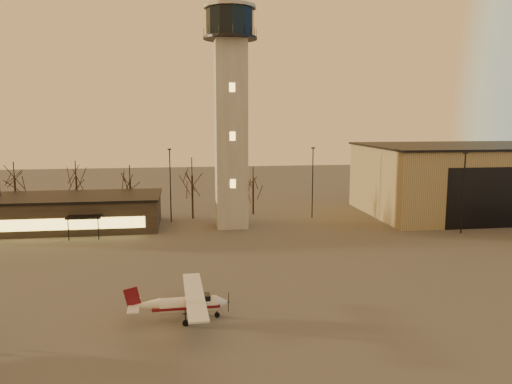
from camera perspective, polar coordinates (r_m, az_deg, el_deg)
ground at (r=37.92m, az=1.72°, el=-13.77°), size 220.00×220.00×0.00m
control_tower at (r=64.83m, az=-2.91°, el=10.28°), size 6.80×6.80×32.60m
hangar at (r=80.96m, az=23.14°, el=1.35°), size 30.60×20.60×10.30m
terminal at (r=69.45m, az=-21.37°, el=-2.16°), size 25.40×12.20×4.30m
light_poles at (r=66.47m, az=-2.49°, el=0.81°), size 58.50×12.25×10.14m
tree_row at (r=74.54m, az=-14.07°, el=1.82°), size 37.20×9.20×8.80m
cessna_front at (r=36.96m, az=-7.53°, el=-12.92°), size 7.74×9.78×2.70m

